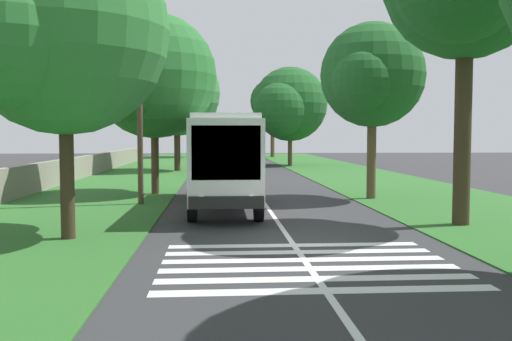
% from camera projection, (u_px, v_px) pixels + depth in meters
% --- Properties ---
extents(ground, '(160.00, 160.00, 0.00)m').
position_uv_depth(ground, '(291.00, 241.00, 15.86)').
color(ground, '#333335').
extents(grass_verge_left, '(120.00, 8.00, 0.04)m').
position_uv_depth(grass_verge_left, '(104.00, 191.00, 30.23)').
color(grass_verge_left, '#2D6628').
rests_on(grass_verge_left, ground).
extents(grass_verge_right, '(120.00, 8.00, 0.04)m').
position_uv_depth(grass_verge_right, '(401.00, 189.00, 31.35)').
color(grass_verge_right, '#2D6628').
rests_on(grass_verge_right, ground).
extents(centre_line, '(110.00, 0.16, 0.01)m').
position_uv_depth(centre_line, '(255.00, 190.00, 30.79)').
color(centre_line, silver).
rests_on(centre_line, ground).
extents(coach_bus, '(11.16, 2.62, 3.73)m').
position_uv_depth(coach_bus, '(224.00, 156.00, 23.28)').
color(coach_bus, white).
rests_on(coach_bus, ground).
extents(zebra_crossing, '(4.95, 6.80, 0.01)m').
position_uv_depth(zebra_crossing, '(307.00, 264.00, 13.06)').
color(zebra_crossing, silver).
rests_on(zebra_crossing, ground).
extents(trailing_car_0, '(4.30, 1.78, 1.43)m').
position_uv_depth(trailing_car_0, '(223.00, 169.00, 39.44)').
color(trailing_car_0, navy).
rests_on(trailing_car_0, ground).
extents(trailing_car_1, '(4.30, 1.78, 1.43)m').
position_uv_depth(trailing_car_1, '(219.00, 165.00, 44.72)').
color(trailing_car_1, '#B21E1E').
rests_on(trailing_car_1, ground).
extents(trailing_car_2, '(4.30, 1.78, 1.43)m').
position_uv_depth(trailing_car_2, '(221.00, 161.00, 50.86)').
color(trailing_car_2, navy).
rests_on(trailing_car_2, ground).
extents(trailing_car_3, '(4.30, 1.78, 1.43)m').
position_uv_depth(trailing_car_3, '(256.00, 159.00, 56.20)').
color(trailing_car_3, silver).
rests_on(trailing_car_3, ground).
extents(trailing_minibus_0, '(6.00, 2.14, 2.53)m').
position_uv_depth(trailing_minibus_0, '(220.00, 148.00, 65.15)').
color(trailing_minibus_0, teal).
rests_on(trailing_minibus_0, ground).
extents(roadside_tree_left_0, '(7.30, 5.91, 8.88)m').
position_uv_depth(roadside_tree_left_0, '(61.00, 38.00, 15.95)').
color(roadside_tree_left_0, '#3D2D1E').
rests_on(roadside_tree_left_0, grass_verge_left).
extents(roadside_tree_left_1, '(9.04, 7.18, 10.94)m').
position_uv_depth(roadside_tree_left_1, '(190.00, 105.00, 76.31)').
color(roadside_tree_left_1, '#3D2D1E').
rests_on(roadside_tree_left_1, grass_verge_left).
extents(roadside_tree_left_2, '(8.73, 7.24, 10.17)m').
position_uv_depth(roadside_tree_left_2, '(174.00, 95.00, 46.78)').
color(roadside_tree_left_2, '#3D2D1E').
rests_on(roadside_tree_left_2, grass_verge_left).
extents(roadside_tree_left_3, '(7.31, 6.27, 9.08)m').
position_uv_depth(roadside_tree_left_3, '(152.00, 79.00, 28.19)').
color(roadside_tree_left_3, '#4C3826').
rests_on(roadside_tree_left_3, grass_verge_left).
extents(roadside_tree_right_1, '(5.82, 4.87, 8.21)m').
position_uv_depth(roadside_tree_right_1, '(369.00, 78.00, 26.22)').
color(roadside_tree_right_1, brown).
rests_on(roadside_tree_right_1, grass_verge_right).
extents(roadside_tree_right_2, '(9.27, 7.43, 9.77)m').
position_uv_depth(roadside_tree_right_2, '(288.00, 106.00, 55.74)').
color(roadside_tree_right_2, brown).
rests_on(roadside_tree_right_2, grass_verge_right).
extents(roadside_tree_right_3, '(7.51, 6.10, 10.70)m').
position_uv_depth(roadside_tree_right_3, '(271.00, 103.00, 76.47)').
color(roadside_tree_right_3, brown).
rests_on(roadside_tree_right_3, grass_verge_right).
extents(utility_pole, '(0.24, 1.40, 7.59)m').
position_uv_depth(utility_pole, '(140.00, 113.00, 24.00)').
color(utility_pole, '#473828').
rests_on(utility_pole, grass_verge_left).
extents(roadside_wall, '(70.00, 0.40, 1.50)m').
position_uv_depth(roadside_wall, '(65.00, 171.00, 34.92)').
color(roadside_wall, gray).
rests_on(roadside_wall, grass_verge_left).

